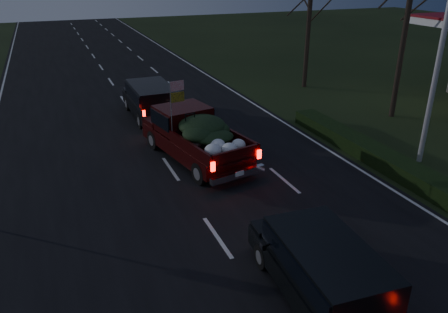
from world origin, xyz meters
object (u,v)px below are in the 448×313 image
object	(u,v)px
light_pole	(447,19)
rear_suv	(324,267)
pickup_truck	(195,133)
lead_suv	(151,98)

from	to	relation	value
light_pole	rear_suv	xyz separation A→B (m)	(-8.18, -5.31, -4.52)
pickup_truck	rear_suv	xyz separation A→B (m)	(0.10, -8.92, -0.14)
light_pole	lead_suv	distance (m)	13.57
light_pole	rear_suv	size ratio (longest dim) A/B	2.02
light_pole	pickup_truck	distance (m)	10.04
light_pole	rear_suv	world-z (taller)	light_pole
pickup_truck	rear_suv	distance (m)	8.92
pickup_truck	rear_suv	world-z (taller)	pickup_truck
pickup_truck	light_pole	bearing A→B (deg)	-34.60
pickup_truck	lead_suv	world-z (taller)	pickup_truck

